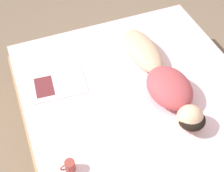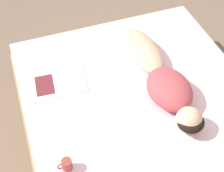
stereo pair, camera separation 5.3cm
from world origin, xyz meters
name	(u,v)px [view 1 (the left image)]	position (x,y,z in m)	size (l,w,h in m)	color
ground_plane	(139,133)	(0.00, 0.00, 0.00)	(12.00, 12.00, 0.00)	#7A6651
bed	(141,119)	(0.00, 0.00, 0.25)	(1.99, 2.27, 0.51)	tan
person	(162,78)	(-0.22, -0.10, 0.61)	(0.36, 1.27, 0.21)	#DBB28E
open_magazine	(57,84)	(0.63, -0.44, 0.52)	(0.51, 0.37, 0.01)	white
coffee_mug	(70,166)	(0.74, 0.37, 0.56)	(0.11, 0.07, 0.10)	#993D33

